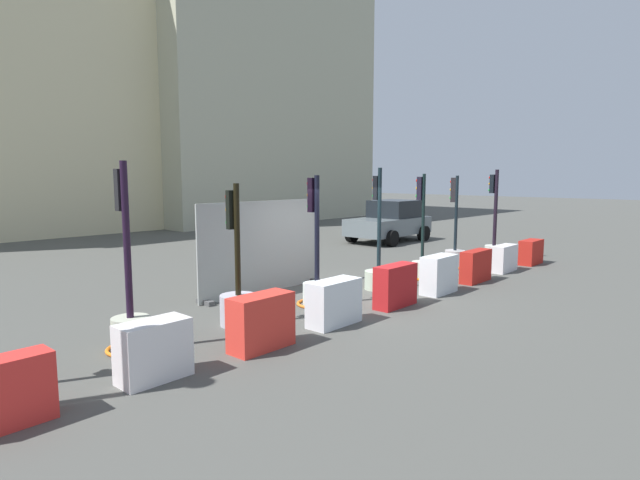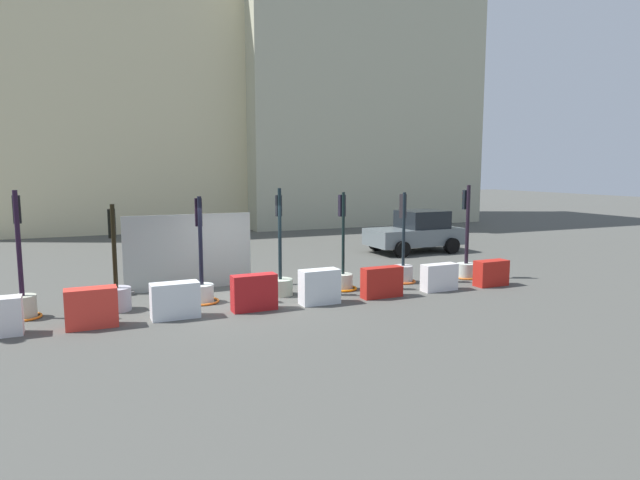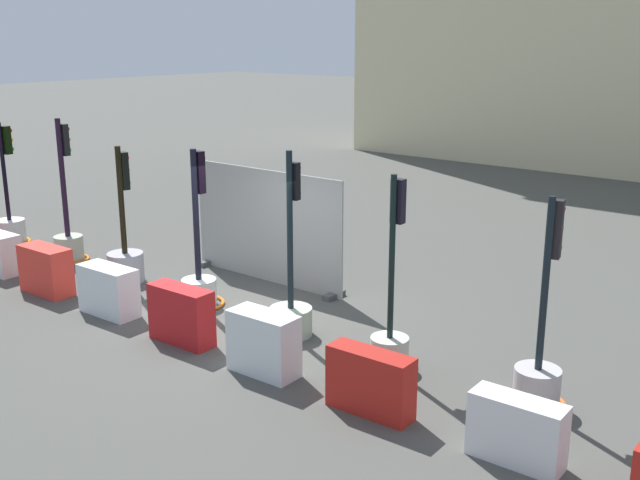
{
  "view_description": "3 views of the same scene",
  "coord_description": "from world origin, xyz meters",
  "px_view_note": "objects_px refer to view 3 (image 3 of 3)",
  "views": [
    {
      "loc": [
        -8.91,
        -7.45,
        2.78
      ],
      "look_at": [
        -0.22,
        0.77,
        1.29
      ],
      "focal_mm": 28.94,
      "sensor_mm": 36.0,
      "label": 1
    },
    {
      "loc": [
        -3.65,
        -14.04,
        3.51
      ],
      "look_at": [
        2.27,
        -0.16,
        1.53
      ],
      "focal_mm": 30.64,
      "sensor_mm": 36.0,
      "label": 2
    },
    {
      "loc": [
        8.63,
        -8.47,
        4.7
      ],
      "look_at": [
        1.22,
        0.77,
        1.44
      ],
      "focal_mm": 42.52,
      "sensor_mm": 36.0,
      "label": 3
    }
  ],
  "objects_px": {
    "construction_barrier_6": "(370,382)",
    "construction_barrier_7": "(517,431)",
    "traffic_light_4": "(291,306)",
    "traffic_light_6": "(538,371)",
    "traffic_light_3": "(199,278)",
    "traffic_light_0": "(10,225)",
    "traffic_light_5": "(390,335)",
    "construction_barrier_3": "(109,291)",
    "construction_barrier_5": "(264,343)",
    "construction_barrier_2": "(46,270)",
    "traffic_light_1": "(68,236)",
    "traffic_light_2": "(125,256)",
    "construction_barrier_4": "(181,315)"
  },
  "relations": [
    {
      "from": "traffic_light_1",
      "to": "construction_barrier_6",
      "type": "bearing_deg",
      "value": -9.54
    },
    {
      "from": "traffic_light_2",
      "to": "traffic_light_6",
      "type": "distance_m",
      "value": 8.35
    },
    {
      "from": "traffic_light_5",
      "to": "traffic_light_4",
      "type": "bearing_deg",
      "value": 179.02
    },
    {
      "from": "traffic_light_0",
      "to": "construction_barrier_5",
      "type": "height_order",
      "value": "traffic_light_0"
    },
    {
      "from": "traffic_light_4",
      "to": "construction_barrier_5",
      "type": "height_order",
      "value": "traffic_light_4"
    },
    {
      "from": "construction_barrier_6",
      "to": "construction_barrier_7",
      "type": "distance_m",
      "value": 1.95
    },
    {
      "from": "traffic_light_6",
      "to": "construction_barrier_6",
      "type": "relative_size",
      "value": 2.4
    },
    {
      "from": "construction_barrier_4",
      "to": "construction_barrier_7",
      "type": "distance_m",
      "value": 5.55
    },
    {
      "from": "construction_barrier_7",
      "to": "traffic_light_3",
      "type": "bearing_deg",
      "value": 169.05
    },
    {
      "from": "traffic_light_6",
      "to": "construction_barrier_4",
      "type": "relative_size",
      "value": 2.47
    },
    {
      "from": "traffic_light_4",
      "to": "traffic_light_6",
      "type": "relative_size",
      "value": 1.07
    },
    {
      "from": "traffic_light_2",
      "to": "traffic_light_4",
      "type": "relative_size",
      "value": 0.89
    },
    {
      "from": "traffic_light_0",
      "to": "construction_barrier_2",
      "type": "xyz_separation_m",
      "value": [
        3.69,
        -1.4,
        -0.01
      ]
    },
    {
      "from": "construction_barrier_6",
      "to": "construction_barrier_7",
      "type": "bearing_deg",
      "value": 2.5
    },
    {
      "from": "traffic_light_1",
      "to": "construction_barrier_5",
      "type": "height_order",
      "value": "traffic_light_1"
    },
    {
      "from": "traffic_light_1",
      "to": "traffic_light_5",
      "type": "xyz_separation_m",
      "value": [
        8.26,
        -0.18,
        -0.05
      ]
    },
    {
      "from": "traffic_light_2",
      "to": "construction_barrier_5",
      "type": "relative_size",
      "value": 2.54
    },
    {
      "from": "traffic_light_3",
      "to": "traffic_light_0",
      "type": "bearing_deg",
      "value": 179.49
    },
    {
      "from": "construction_barrier_2",
      "to": "construction_barrier_7",
      "type": "relative_size",
      "value": 1.02
    },
    {
      "from": "traffic_light_2",
      "to": "construction_barrier_5",
      "type": "bearing_deg",
      "value": -15.57
    },
    {
      "from": "traffic_light_1",
      "to": "construction_barrier_3",
      "type": "height_order",
      "value": "traffic_light_1"
    },
    {
      "from": "traffic_light_0",
      "to": "construction_barrier_7",
      "type": "relative_size",
      "value": 2.57
    },
    {
      "from": "construction_barrier_2",
      "to": "traffic_light_4",
      "type": "bearing_deg",
      "value": 15.11
    },
    {
      "from": "construction_barrier_5",
      "to": "construction_barrier_3",
      "type": "bearing_deg",
      "value": 179.03
    },
    {
      "from": "traffic_light_2",
      "to": "construction_barrier_3",
      "type": "relative_size",
      "value": 2.36
    },
    {
      "from": "traffic_light_1",
      "to": "construction_barrier_2",
      "type": "xyz_separation_m",
      "value": [
        1.48,
        -1.46,
        -0.1
      ]
    },
    {
      "from": "traffic_light_0",
      "to": "construction_barrier_7",
      "type": "bearing_deg",
      "value": -5.86
    },
    {
      "from": "construction_barrier_5",
      "to": "construction_barrier_6",
      "type": "height_order",
      "value": "construction_barrier_5"
    },
    {
      "from": "traffic_light_3",
      "to": "traffic_light_5",
      "type": "relative_size",
      "value": 0.99
    },
    {
      "from": "traffic_light_5",
      "to": "construction_barrier_3",
      "type": "distance_m",
      "value": 5.11
    },
    {
      "from": "construction_barrier_2",
      "to": "construction_barrier_6",
      "type": "bearing_deg",
      "value": -0.15
    },
    {
      "from": "traffic_light_4",
      "to": "construction_barrier_4",
      "type": "height_order",
      "value": "traffic_light_4"
    },
    {
      "from": "traffic_light_3",
      "to": "construction_barrier_3",
      "type": "bearing_deg",
      "value": -124.07
    },
    {
      "from": "traffic_light_6",
      "to": "construction_barrier_6",
      "type": "height_order",
      "value": "traffic_light_6"
    },
    {
      "from": "traffic_light_4",
      "to": "traffic_light_6",
      "type": "height_order",
      "value": "traffic_light_4"
    },
    {
      "from": "traffic_light_5",
      "to": "construction_barrier_3",
      "type": "height_order",
      "value": "traffic_light_5"
    },
    {
      "from": "traffic_light_4",
      "to": "construction_barrier_4",
      "type": "xyz_separation_m",
      "value": [
        -1.13,
        -1.3,
        -0.03
      ]
    },
    {
      "from": "traffic_light_2",
      "to": "traffic_light_6",
      "type": "relative_size",
      "value": 0.95
    },
    {
      "from": "construction_barrier_2",
      "to": "construction_barrier_3",
      "type": "distance_m",
      "value": 1.82
    },
    {
      "from": "traffic_light_0",
      "to": "traffic_light_5",
      "type": "height_order",
      "value": "traffic_light_5"
    },
    {
      "from": "traffic_light_3",
      "to": "traffic_light_6",
      "type": "distance_m",
      "value": 6.24
    },
    {
      "from": "traffic_light_4",
      "to": "construction_barrier_7",
      "type": "distance_m",
      "value": 4.6
    },
    {
      "from": "construction_barrier_5",
      "to": "traffic_light_1",
      "type": "bearing_deg",
      "value": 168.08
    },
    {
      "from": "traffic_light_6",
      "to": "construction_barrier_7",
      "type": "relative_size",
      "value": 2.58
    },
    {
      "from": "traffic_light_0",
      "to": "traffic_light_5",
      "type": "bearing_deg",
      "value": -0.64
    },
    {
      "from": "traffic_light_2",
      "to": "traffic_light_3",
      "type": "height_order",
      "value": "traffic_light_3"
    },
    {
      "from": "construction_barrier_4",
      "to": "construction_barrier_7",
      "type": "relative_size",
      "value": 1.04
    },
    {
      "from": "traffic_light_1",
      "to": "construction_barrier_3",
      "type": "xyz_separation_m",
      "value": [
        3.31,
        -1.41,
        -0.12
      ]
    },
    {
      "from": "construction_barrier_4",
      "to": "construction_barrier_6",
      "type": "xyz_separation_m",
      "value": [
        3.61,
        -0.03,
        -0.03
      ]
    },
    {
      "from": "construction_barrier_5",
      "to": "construction_barrier_2",
      "type": "bearing_deg",
      "value": 179.92
    }
  ]
}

